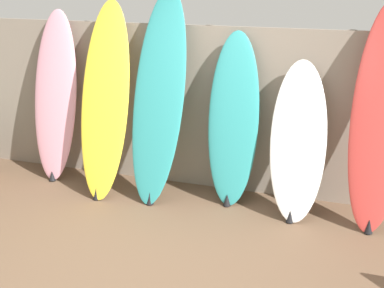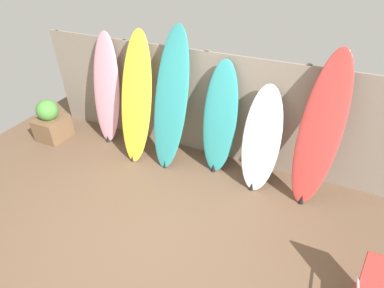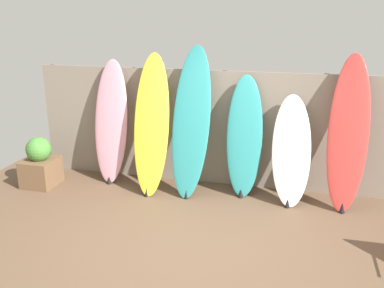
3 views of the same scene
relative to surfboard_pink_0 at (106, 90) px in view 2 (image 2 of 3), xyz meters
name	(u,v)px [view 2 (image 2 of 3)]	position (x,y,z in m)	size (l,w,h in m)	color
ground	(147,232)	(1.75, -1.72, -0.96)	(7.68, 7.68, 0.00)	brown
fence_back	(205,106)	(1.75, 0.29, -0.06)	(6.08, 0.11, 1.80)	gray
surfboard_pink_0	(106,90)	(0.00, 0.00, 0.00)	(0.56, 0.48, 1.94)	pink
surfboard_yellow_1	(136,100)	(0.75, -0.20, 0.06)	(0.60, 0.77, 2.06)	yellow
surfboard_teal_2	(171,102)	(1.34, -0.14, 0.12)	(0.60, 0.73, 2.19)	teal
surfboard_teal_3	(220,120)	(2.11, -0.02, -0.08)	(0.56, 0.49, 1.78)	teal
surfboard_white_4	(261,140)	(2.80, -0.12, -0.21)	(0.62, 0.67, 1.53)	white
surfboard_red_5	(320,133)	(3.53, -0.09, 0.09)	(0.57, 0.68, 2.12)	#D13D38
planter_box	(51,122)	(-1.02, -0.49, -0.62)	(0.48, 0.53, 0.79)	brown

